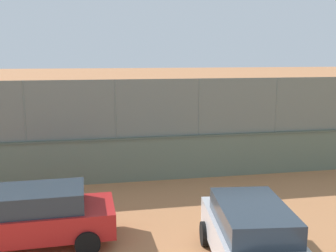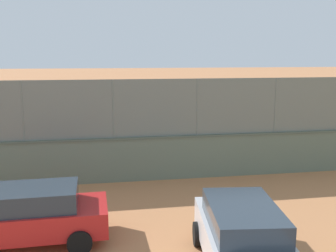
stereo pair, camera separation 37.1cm
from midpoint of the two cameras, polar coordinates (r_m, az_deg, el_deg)
ground_plane at (r=25.08m, az=-2.79°, el=-0.77°), size 260.00×260.00×0.00m
perimeter_wall at (r=15.07m, az=-8.25°, el=-4.94°), size 26.42×0.69×1.73m
fence_panel_on_wall at (r=14.68m, az=-8.45°, el=2.47°), size 25.96×0.44×2.21m
player_near_wall_returning at (r=24.30m, az=-8.76°, el=0.99°), size 0.84×1.09×1.58m
player_at_service_line at (r=24.51m, az=1.06°, el=1.37°), size 0.69×1.01×1.70m
player_crossing_court at (r=19.62m, az=13.42°, el=-1.44°), size 0.85×0.70×1.56m
sports_ball at (r=22.99m, az=-8.39°, el=-1.63°), size 0.21×0.21×0.21m
parked_car_red at (r=10.78m, az=-20.72°, el=-12.28°), size 4.43×1.91×1.50m
parked_car_silver at (r=9.07m, az=11.26°, el=-16.01°), size 2.33×4.44×1.56m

